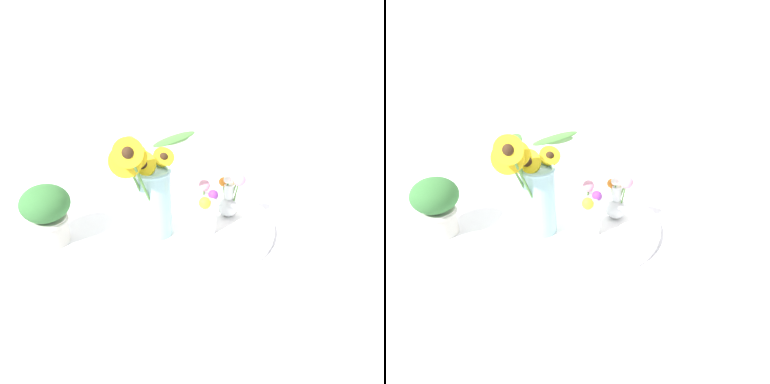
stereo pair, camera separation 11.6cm
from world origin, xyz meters
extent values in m
plane|color=silver|center=(0.00, 0.00, 0.00)|extent=(6.00, 6.00, 0.00)
cylinder|color=white|center=(0.00, 0.02, 0.01)|extent=(0.52, 0.52, 0.02)
cylinder|color=#9ED1D6|center=(-0.12, -0.01, 0.12)|extent=(0.10, 0.10, 0.20)
torus|color=#9ED1D6|center=(-0.12, -0.01, 0.23)|extent=(0.11, 0.11, 0.01)
cylinder|color=#568E42|center=(-0.11, 0.00, 0.15)|extent=(0.05, 0.06, 0.19)
cylinder|color=yellow|center=(-0.09, 0.03, 0.25)|extent=(0.07, 0.06, 0.06)
sphere|color=#382314|center=(-0.09, 0.03, 0.25)|extent=(0.03, 0.03, 0.03)
cylinder|color=#568E42|center=(-0.16, -0.03, 0.17)|extent=(0.07, 0.08, 0.22)
cylinder|color=yellow|center=(-0.20, -0.07, 0.29)|extent=(0.11, 0.04, 0.11)
sphere|color=#382314|center=(-0.20, -0.07, 0.29)|extent=(0.04, 0.04, 0.04)
cylinder|color=#568E42|center=(-0.16, -0.03, 0.19)|extent=(0.04, 0.05, 0.21)
cylinder|color=yellow|center=(-0.17, -0.05, 0.29)|extent=(0.08, 0.04, 0.08)
sphere|color=#382314|center=(-0.17, -0.05, 0.29)|extent=(0.03, 0.03, 0.03)
cylinder|color=#568E42|center=(-0.14, -0.02, 0.15)|extent=(0.03, 0.03, 0.18)
cylinder|color=yellow|center=(-0.15, 0.00, 0.25)|extent=(0.09, 0.06, 0.08)
sphere|color=#382314|center=(-0.15, 0.00, 0.25)|extent=(0.03, 0.03, 0.03)
cylinder|color=#568E42|center=(-0.15, -0.07, 0.20)|extent=(0.07, 0.07, 0.23)
cylinder|color=yellow|center=(-0.19, -0.10, 0.33)|extent=(0.10, 0.04, 0.10)
sphere|color=#382314|center=(-0.19, -0.10, 0.33)|extent=(0.03, 0.03, 0.03)
ellipsoid|color=#477F38|center=(-0.19, 0.00, 0.30)|extent=(0.07, 0.13, 0.04)
ellipsoid|color=#477F38|center=(-0.07, -0.08, 0.35)|extent=(0.15, 0.13, 0.03)
ellipsoid|color=#477F38|center=(-0.06, -0.04, 0.32)|extent=(0.11, 0.14, 0.08)
cylinder|color=white|center=(0.03, -0.03, 0.08)|extent=(0.07, 0.07, 0.13)
cylinder|color=#427533|center=(0.04, -0.03, 0.10)|extent=(0.02, 0.03, 0.10)
sphere|color=purple|center=(0.05, -0.04, 0.15)|extent=(0.03, 0.03, 0.03)
cylinder|color=#427533|center=(0.02, -0.05, 0.09)|extent=(0.01, 0.02, 0.09)
sphere|color=yellow|center=(0.02, -0.06, 0.14)|extent=(0.04, 0.04, 0.04)
cylinder|color=#427533|center=(0.02, -0.03, 0.12)|extent=(0.01, 0.01, 0.13)
sphere|color=pink|center=(0.02, -0.03, 0.18)|extent=(0.04, 0.04, 0.04)
sphere|color=white|center=(0.12, 0.05, 0.05)|extent=(0.07, 0.07, 0.07)
cylinder|color=white|center=(0.12, 0.05, 0.11)|extent=(0.03, 0.03, 0.05)
cylinder|color=#4C8438|center=(0.14, 0.03, 0.11)|extent=(0.02, 0.03, 0.11)
sphere|color=pink|center=(0.15, 0.02, 0.16)|extent=(0.04, 0.04, 0.04)
cylinder|color=#4C8438|center=(0.12, 0.05, 0.10)|extent=(0.02, 0.01, 0.12)
sphere|color=white|center=(0.11, 0.04, 0.16)|extent=(0.03, 0.03, 0.03)
cylinder|color=#4C8438|center=(0.14, 0.05, 0.10)|extent=(0.03, 0.01, 0.09)
sphere|color=yellow|center=(0.15, 0.05, 0.15)|extent=(0.03, 0.03, 0.03)
cylinder|color=#4C8438|center=(0.11, 0.06, 0.09)|extent=(0.01, 0.02, 0.09)
sphere|color=orange|center=(0.11, 0.07, 0.13)|extent=(0.03, 0.03, 0.03)
cylinder|color=beige|center=(-0.44, 0.02, 0.04)|extent=(0.11, 0.11, 0.08)
torus|color=beige|center=(-0.44, 0.02, 0.07)|extent=(0.12, 0.12, 0.01)
ellipsoid|color=#336B33|center=(-0.44, 0.02, 0.13)|extent=(0.15, 0.15, 0.11)
camera|label=1|loc=(-0.18, -0.98, 0.68)|focal=35.00mm
camera|label=2|loc=(-0.06, -1.00, 0.68)|focal=35.00mm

